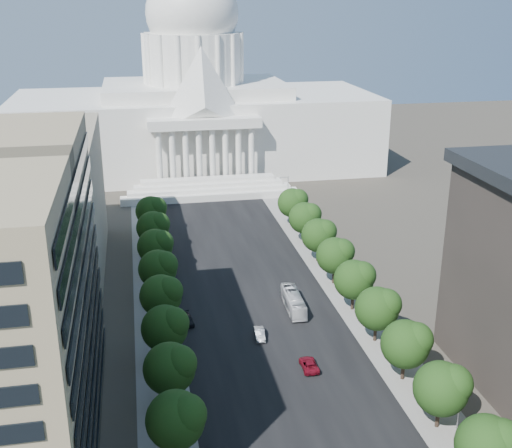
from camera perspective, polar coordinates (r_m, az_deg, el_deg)
road_asphalt at (r=136.49m, az=-1.13°, el=-4.81°), size 30.00×260.00×0.01m
sidewalk_left at (r=134.91m, az=-9.14°, el=-5.39°), size 8.00×260.00×0.02m
sidewalk_right at (r=140.64m, az=6.54°, el=-4.18°), size 8.00×260.00×0.02m
capitol at (r=221.35m, az=-5.42°, el=10.11°), size 120.00×56.00×73.00m
office_block_left_far at (r=141.46m, az=-21.44°, el=1.18°), size 38.00×52.00×30.00m
tree_l_c at (r=84.78m, az=-6.94°, el=-16.78°), size 7.79×7.60×9.97m
tree_l_d at (r=94.70m, az=-7.50°, el=-12.50°), size 7.79×7.60×9.97m
tree_l_e at (r=105.06m, az=-7.94°, el=-9.05°), size 7.79×7.60×9.97m
tree_l_f at (r=115.74m, az=-8.30°, el=-6.22°), size 7.79×7.60×9.97m
tree_l_g at (r=126.65m, az=-8.58°, el=-3.88°), size 7.79×7.60×9.97m
tree_l_h at (r=137.74m, az=-8.83°, el=-1.91°), size 7.79×7.60×9.97m
tree_l_i at (r=148.98m, az=-9.03°, el=-0.23°), size 7.79×7.60×9.97m
tree_l_j at (r=160.32m, az=-9.21°, el=1.21°), size 7.79×7.60×9.97m
tree_r_b at (r=84.94m, az=20.13°, el=-17.94°), size 7.79×7.60×9.97m
tree_r_c at (r=93.31m, az=16.37°, el=-13.76°), size 7.79×7.60×9.97m
tree_r_d at (r=102.41m, az=13.36°, el=-10.24°), size 7.79×7.60×9.97m
tree_r_e at (r=112.06m, az=10.90°, el=-7.29°), size 7.79×7.60×9.97m
tree_r_f at (r=122.12m, az=8.87°, el=-4.81°), size 7.79×7.60×9.97m
tree_r_g at (r=132.51m, az=7.16°, el=-2.71°), size 7.79×7.60×9.97m
tree_r_h at (r=143.15m, az=5.71°, el=-0.92°), size 7.79×7.60×9.97m
tree_r_i at (r=153.99m, az=4.46°, el=0.63°), size 7.79×7.60×9.97m
tree_r_j at (r=164.99m, az=3.37°, el=1.97°), size 7.79×7.60×9.97m
streetlight_b at (r=93.74m, az=17.44°, el=-14.17°), size 2.61×0.44×9.00m
streetlight_c at (r=113.06m, az=11.59°, el=-7.45°), size 2.61×0.44×9.00m
streetlight_d at (r=134.26m, az=7.63°, el=-2.72°), size 2.61×0.44×9.00m
streetlight_e at (r=156.59m, az=4.80°, el=0.70°), size 2.61×0.44×9.00m
streetlight_f at (r=179.63m, az=2.68°, el=3.26°), size 2.61×0.44×9.00m
car_silver at (r=113.63m, az=0.32°, el=-9.75°), size 1.97×4.77×1.53m
car_red at (r=105.58m, az=4.73°, el=-12.35°), size 2.53×5.37×1.48m
car_dark_b at (r=118.91m, az=-6.15°, el=-8.48°), size 2.57×5.10×1.42m
city_bus at (r=122.98m, az=3.35°, el=-6.89°), size 3.17×11.91×3.29m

